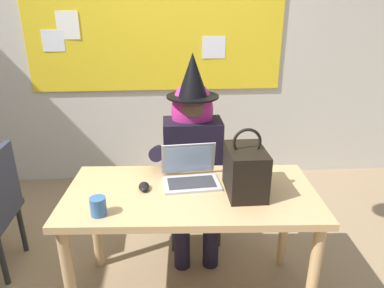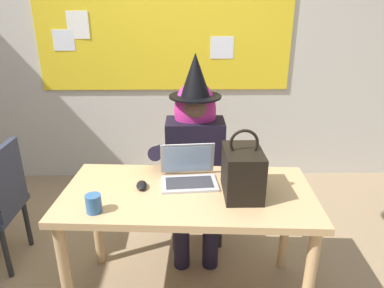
% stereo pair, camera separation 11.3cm
% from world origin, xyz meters
% --- Properties ---
extents(wall_back_bulletin, '(5.55, 1.92, 2.98)m').
position_xyz_m(wall_back_bulletin, '(0.00, 1.79, 1.50)').
color(wall_back_bulletin, beige).
rests_on(wall_back_bulletin, ground).
extents(desk_main, '(1.44, 0.75, 0.74)m').
position_xyz_m(desk_main, '(0.20, 0.05, 0.64)').
color(desk_main, tan).
rests_on(desk_main, ground).
extents(chair_at_desk, '(0.45, 0.45, 0.89)m').
position_xyz_m(chair_at_desk, '(0.25, 0.75, 0.49)').
color(chair_at_desk, '#4C1E19').
rests_on(chair_at_desk, ground).
extents(person_costumed, '(0.59, 0.65, 1.43)m').
position_xyz_m(person_costumed, '(0.26, 0.63, 0.78)').
color(person_costumed, black).
rests_on(person_costumed, ground).
extents(laptop, '(0.34, 0.28, 0.22)m').
position_xyz_m(laptop, '(0.21, 0.18, 0.79)').
color(laptop, '#B7B7BC').
rests_on(laptop, desk_main).
extents(computer_mouse, '(0.07, 0.11, 0.03)m').
position_xyz_m(computer_mouse, '(-0.06, 0.10, 0.76)').
color(computer_mouse, black).
rests_on(computer_mouse, desk_main).
extents(handbag, '(0.20, 0.30, 0.38)m').
position_xyz_m(handbag, '(0.50, 0.02, 0.88)').
color(handbag, black).
rests_on(handbag, desk_main).
extents(coffee_mug, '(0.08, 0.08, 0.09)m').
position_xyz_m(coffee_mug, '(-0.28, -0.15, 0.79)').
color(coffee_mug, '#336099').
rests_on(coffee_mug, desk_main).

